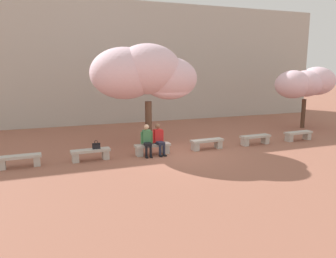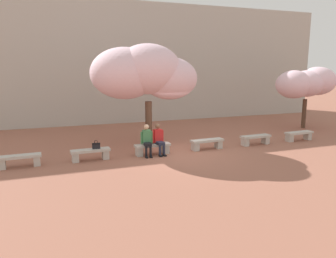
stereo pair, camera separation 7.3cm
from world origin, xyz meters
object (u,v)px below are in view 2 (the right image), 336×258
(stone_bench_east_end, at_px, (256,139))
(person_seated_right, at_px, (159,138))
(cherry_tree_main, at_px, (144,73))
(stone_bench_west_end, at_px, (20,159))
(stone_bench_center, at_px, (153,148))
(stone_bench_far_east, at_px, (299,135))
(stone_bench_near_east, at_px, (207,143))
(stone_bench_near_west, at_px, (91,153))
(handbag, at_px, (96,145))
(person_seated_left, at_px, (147,139))
(cherry_tree_secondary, at_px, (306,83))

(stone_bench_east_end, relative_size, person_seated_right, 1.18)
(person_seated_right, bearing_deg, cherry_tree_main, 92.88)
(stone_bench_west_end, distance_m, person_seated_right, 5.35)
(stone_bench_center, bearing_deg, stone_bench_far_east, 0.00)
(stone_bench_near_east, height_order, stone_bench_east_end, same)
(stone_bench_near_west, height_order, stone_bench_east_end, same)
(stone_bench_east_end, distance_m, handbag, 7.39)
(stone_bench_west_end, distance_m, stone_bench_far_east, 12.69)
(person_seated_left, distance_m, person_seated_right, 0.51)
(handbag, distance_m, cherry_tree_secondary, 13.14)
(stone_bench_near_west, bearing_deg, handbag, 2.70)
(person_seated_right, xyz_separation_m, cherry_tree_secondary, (10.13, 2.77, 1.98))
(stone_bench_west_end, xyz_separation_m, stone_bench_near_east, (7.61, 0.00, 0.00))
(stone_bench_west_end, height_order, stone_bench_near_east, same)
(stone_bench_center, height_order, handbag, handbag)
(stone_bench_far_east, distance_m, person_seated_left, 7.88)
(cherry_tree_main, bearing_deg, stone_bench_center, -95.38)
(stone_bench_west_end, relative_size, stone_bench_center, 1.00)
(stone_bench_near_west, relative_size, stone_bench_center, 1.00)
(stone_bench_west_end, bearing_deg, stone_bench_far_east, 0.00)
(stone_bench_near_west, height_order, person_seated_right, person_seated_right)
(stone_bench_west_end, xyz_separation_m, person_seated_right, (5.33, -0.05, 0.41))
(cherry_tree_secondary, bearing_deg, stone_bench_near_east, -160.87)
(person_seated_right, bearing_deg, person_seated_left, -180.00)
(person_seated_left, height_order, person_seated_right, same)
(stone_bench_near_east, bearing_deg, person_seated_right, -178.67)
(person_seated_left, distance_m, cherry_tree_secondary, 11.17)
(stone_bench_west_end, relative_size, person_seated_right, 1.18)
(cherry_tree_secondary, bearing_deg, stone_bench_far_east, -135.47)
(cherry_tree_main, bearing_deg, cherry_tree_secondary, 5.47)
(stone_bench_near_west, xyz_separation_m, stone_bench_near_east, (5.08, -0.00, 0.00))
(stone_bench_far_east, distance_m, cherry_tree_secondary, 4.55)
(stone_bench_east_end, distance_m, cherry_tree_main, 6.03)
(stone_bench_near_east, bearing_deg, stone_bench_near_west, 180.00)
(stone_bench_west_end, distance_m, person_seated_left, 4.84)
(stone_bench_near_east, bearing_deg, cherry_tree_secondary, 19.13)
(stone_bench_near_west, bearing_deg, cherry_tree_secondary, 11.89)
(handbag, bearing_deg, stone_bench_east_end, -0.08)
(stone_bench_center, relative_size, stone_bench_near_east, 1.00)
(handbag, height_order, cherry_tree_secondary, cherry_tree_secondary)
(stone_bench_west_end, relative_size, cherry_tree_main, 0.31)
(stone_bench_near_east, bearing_deg, cherry_tree_main, 143.74)
(stone_bench_center, xyz_separation_m, stone_bench_east_end, (5.08, -0.00, 0.00))
(stone_bench_center, height_order, stone_bench_east_end, same)
(handbag, height_order, cherry_tree_main, cherry_tree_main)
(person_seated_right, bearing_deg, stone_bench_near_east, 1.33)
(person_seated_left, height_order, handbag, person_seated_left)
(stone_bench_east_end, bearing_deg, stone_bench_center, 180.00)
(stone_bench_center, bearing_deg, stone_bench_west_end, 180.00)
(stone_bench_near_east, xyz_separation_m, stone_bench_east_end, (2.54, -0.00, 0.00))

